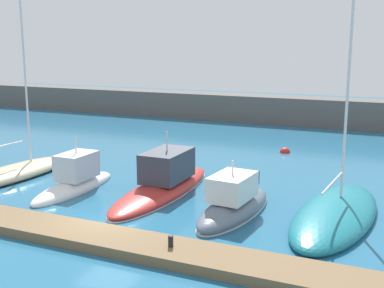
# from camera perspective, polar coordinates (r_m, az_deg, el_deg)

# --- Properties ---
(ground_plane) EXTENTS (120.00, 120.00, 0.00)m
(ground_plane) POSITION_cam_1_polar(r_m,az_deg,el_deg) (22.26, -9.78, -9.37)
(ground_plane) COLOR #236084
(dock_pier) EXTENTS (43.08, 2.14, 0.40)m
(dock_pier) POSITION_cam_1_polar(r_m,az_deg,el_deg) (20.91, -12.40, -10.31)
(dock_pier) COLOR brown
(dock_pier) RESTS_ON ground_plane
(breakwater_seawall) EXTENTS (108.00, 3.09, 2.66)m
(breakwater_seawall) POSITION_cam_1_polar(r_m,az_deg,el_deg) (50.08, 10.29, 3.95)
(breakwater_seawall) COLOR #5B5651
(breakwater_seawall) RESTS_ON ground_plane
(sailboat_sand_third) EXTENTS (3.16, 9.35, 18.76)m
(sailboat_sand_third) POSITION_cam_1_polar(r_m,az_deg,el_deg) (31.44, -19.87, -3.05)
(sailboat_sand_third) COLOR beige
(sailboat_sand_third) RESTS_ON ground_plane
(motorboat_white_fourth) EXTENTS (1.83, 6.66, 3.40)m
(motorboat_white_fourth) POSITION_cam_1_polar(r_m,az_deg,el_deg) (27.73, -13.43, -4.24)
(motorboat_white_fourth) COLOR white
(motorboat_white_fourth) RESTS_ON ground_plane
(motorboat_red_fifth) EXTENTS (2.61, 10.02, 3.50)m
(motorboat_red_fifth) POSITION_cam_1_polar(r_m,az_deg,el_deg) (26.59, -3.27, -4.43)
(motorboat_red_fifth) COLOR #B72D28
(motorboat_red_fifth) RESTS_ON ground_plane
(motorboat_slate_sixth) EXTENTS (2.66, 6.79, 2.99)m
(motorboat_slate_sixth) POSITION_cam_1_polar(r_m,az_deg,el_deg) (23.32, 4.91, -6.95)
(motorboat_slate_sixth) COLOR slate
(motorboat_slate_sixth) RESTS_ON ground_plane
(sailboat_teal_seventh) EXTENTS (4.03, 9.96, 21.25)m
(sailboat_teal_seventh) POSITION_cam_1_polar(r_m,az_deg,el_deg) (23.62, 16.38, -7.74)
(sailboat_teal_seventh) COLOR #19707F
(sailboat_teal_seventh) RESTS_ON ground_plane
(mooring_buoy_red) EXTENTS (0.76, 0.76, 0.76)m
(mooring_buoy_red) POSITION_cam_1_polar(r_m,az_deg,el_deg) (36.74, 10.76, -0.97)
(mooring_buoy_red) COLOR red
(mooring_buoy_red) RESTS_ON ground_plane
(dock_bollard) EXTENTS (0.20, 0.20, 0.44)m
(dock_bollard) POSITION_cam_1_polar(r_m,az_deg,el_deg) (18.80, -2.50, -11.21)
(dock_bollard) COLOR black
(dock_bollard) RESTS_ON dock_pier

